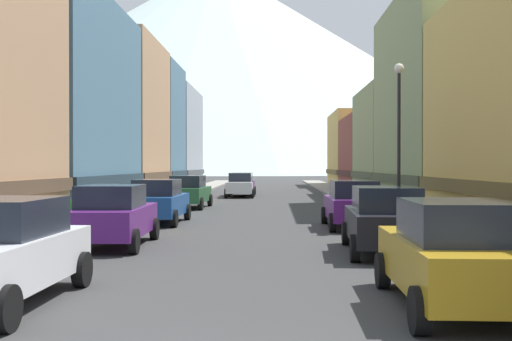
{
  "coord_description": "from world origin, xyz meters",
  "views": [
    {
      "loc": [
        0.83,
        -5.67,
        2.35
      ],
      "look_at": [
        -0.45,
        40.11,
        1.96
      ],
      "focal_mm": 44.0,
      "sensor_mm": 36.0,
      "label": 1
    }
  ],
  "objects_px": {
    "car_driving_0": "(242,184)",
    "car_driving_1": "(240,185)",
    "car_right_1": "(385,220)",
    "streetlamp_right": "(399,120)",
    "car_right_2": "(353,204)",
    "car_left_2": "(158,201)",
    "car_right_0": "(456,254)",
    "potted_plant_0": "(429,207)",
    "car_left_3": "(189,192)",
    "potted_plant_2": "(75,209)",
    "car_left_1": "(113,215)"
  },
  "relations": [
    {
      "from": "car_left_2",
      "to": "potted_plant_0",
      "type": "height_order",
      "value": "car_left_2"
    },
    {
      "from": "car_left_1",
      "to": "car_left_2",
      "type": "xyz_separation_m",
      "value": [
        -0.0,
        7.11,
        0.0
      ]
    },
    {
      "from": "potted_plant_2",
      "to": "car_right_1",
      "type": "bearing_deg",
      "value": -35.92
    },
    {
      "from": "streetlamp_right",
      "to": "potted_plant_0",
      "type": "bearing_deg",
      "value": 54.78
    },
    {
      "from": "car_right_2",
      "to": "car_left_1",
      "type": "bearing_deg",
      "value": -143.87
    },
    {
      "from": "car_driving_0",
      "to": "car_driving_1",
      "type": "bearing_deg",
      "value": -90.0
    },
    {
      "from": "car_right_0",
      "to": "car_driving_1",
      "type": "relative_size",
      "value": 1.01
    },
    {
      "from": "car_driving_0",
      "to": "streetlamp_right",
      "type": "height_order",
      "value": "streetlamp_right"
    },
    {
      "from": "car_left_1",
      "to": "potted_plant_2",
      "type": "relative_size",
      "value": 5.11
    },
    {
      "from": "car_left_2",
      "to": "car_left_3",
      "type": "bearing_deg",
      "value": 90.01
    },
    {
      "from": "car_right_0",
      "to": "potted_plant_2",
      "type": "relative_size",
      "value": 5.1
    },
    {
      "from": "car_right_1",
      "to": "car_right_2",
      "type": "bearing_deg",
      "value": 89.97
    },
    {
      "from": "car_right_0",
      "to": "potted_plant_0",
      "type": "bearing_deg",
      "value": 77.77
    },
    {
      "from": "car_driving_1",
      "to": "car_right_2",
      "type": "bearing_deg",
      "value": -76.43
    },
    {
      "from": "car_left_1",
      "to": "streetlamp_right",
      "type": "bearing_deg",
      "value": 27.56
    },
    {
      "from": "car_left_3",
      "to": "car_right_2",
      "type": "xyz_separation_m",
      "value": [
        7.6,
        -10.61,
        0.0
      ]
    },
    {
      "from": "car_left_2",
      "to": "car_right_2",
      "type": "height_order",
      "value": "same"
    },
    {
      "from": "car_right_0",
      "to": "potted_plant_0",
      "type": "distance_m",
      "value": 15.12
    },
    {
      "from": "car_driving_1",
      "to": "streetlamp_right",
      "type": "relative_size",
      "value": 0.75
    },
    {
      "from": "car_driving_1",
      "to": "potted_plant_0",
      "type": "relative_size",
      "value": 4.71
    },
    {
      "from": "car_driving_1",
      "to": "car_left_3",
      "type": "bearing_deg",
      "value": -100.6
    },
    {
      "from": "car_left_3",
      "to": "car_driving_0",
      "type": "distance_m",
      "value": 14.12
    },
    {
      "from": "car_left_3",
      "to": "potted_plant_0",
      "type": "height_order",
      "value": "car_left_3"
    },
    {
      "from": "car_left_2",
      "to": "streetlamp_right",
      "type": "height_order",
      "value": "streetlamp_right"
    },
    {
      "from": "car_left_2",
      "to": "potted_plant_0",
      "type": "distance_m",
      "value": 10.8
    },
    {
      "from": "car_right_1",
      "to": "potted_plant_2",
      "type": "height_order",
      "value": "car_right_1"
    },
    {
      "from": "car_left_2",
      "to": "car_driving_1",
      "type": "xyz_separation_m",
      "value": [
        2.2,
        20.81,
        0.0
      ]
    },
    {
      "from": "car_left_3",
      "to": "car_right_0",
      "type": "distance_m",
      "value": 25.0
    },
    {
      "from": "car_left_2",
      "to": "car_driving_0",
      "type": "height_order",
      "value": "same"
    },
    {
      "from": "car_right_1",
      "to": "car_driving_1",
      "type": "height_order",
      "value": "same"
    },
    {
      "from": "car_left_1",
      "to": "streetlamp_right",
      "type": "relative_size",
      "value": 0.76
    },
    {
      "from": "car_left_3",
      "to": "car_right_1",
      "type": "bearing_deg",
      "value": -66.36
    },
    {
      "from": "car_right_1",
      "to": "car_driving_0",
      "type": "distance_m",
      "value": 31.77
    },
    {
      "from": "car_left_3",
      "to": "potted_plant_0",
      "type": "distance_m",
      "value": 14.09
    },
    {
      "from": "car_right_2",
      "to": "potted_plant_0",
      "type": "distance_m",
      "value": 3.57
    },
    {
      "from": "potted_plant_2",
      "to": "car_left_1",
      "type": "bearing_deg",
      "value": -64.18
    },
    {
      "from": "car_right_1",
      "to": "potted_plant_2",
      "type": "relative_size",
      "value": 5.15
    },
    {
      "from": "car_driving_1",
      "to": "potted_plant_2",
      "type": "bearing_deg",
      "value": -104.22
    },
    {
      "from": "car_left_1",
      "to": "car_driving_1",
      "type": "xyz_separation_m",
      "value": [
        2.2,
        27.93,
        0.0
      ]
    },
    {
      "from": "potted_plant_0",
      "to": "car_right_1",
      "type": "bearing_deg",
      "value": -111.06
    },
    {
      "from": "streetlamp_right",
      "to": "car_left_2",
      "type": "bearing_deg",
      "value": 165.67
    },
    {
      "from": "potted_plant_0",
      "to": "potted_plant_2",
      "type": "xyz_separation_m",
      "value": [
        -14.0,
        -0.49,
        -0.06
      ]
    },
    {
      "from": "car_driving_0",
      "to": "car_driving_1",
      "type": "xyz_separation_m",
      "value": [
        0.0,
        -2.18,
        0.0
      ]
    },
    {
      "from": "car_left_2",
      "to": "car_right_2",
      "type": "bearing_deg",
      "value": -11.63
    },
    {
      "from": "car_left_2",
      "to": "car_driving_1",
      "type": "bearing_deg",
      "value": 83.96
    },
    {
      "from": "car_right_1",
      "to": "car_right_2",
      "type": "relative_size",
      "value": 1.02
    },
    {
      "from": "car_right_0",
      "to": "potted_plant_0",
      "type": "xyz_separation_m",
      "value": [
        3.2,
        14.77,
        -0.23
      ]
    },
    {
      "from": "car_right_2",
      "to": "car_right_1",
      "type": "bearing_deg",
      "value": -90.03
    },
    {
      "from": "car_right_0",
      "to": "car_driving_0",
      "type": "relative_size",
      "value": 1.01
    },
    {
      "from": "car_right_1",
      "to": "streetlamp_right",
      "type": "distance_m",
      "value": 6.91
    }
  ]
}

